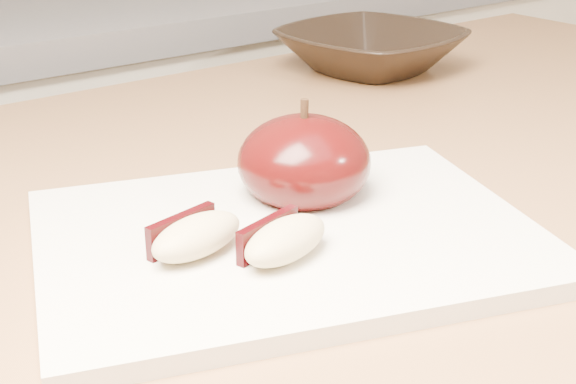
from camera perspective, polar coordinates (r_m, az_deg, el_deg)
cutting_board at (r=0.50m, az=-0.00°, el=-3.28°), size 0.36×0.31×0.01m
apple_half at (r=0.54m, az=1.15°, el=2.14°), size 0.11×0.11×0.08m
apple_wedge_a at (r=0.47m, az=-6.63°, el=-3.09°), size 0.07×0.04×0.02m
apple_wedge_b at (r=0.46m, az=-0.31°, el=-3.39°), size 0.07×0.05×0.02m
bowl at (r=0.91m, az=5.89°, el=10.03°), size 0.21×0.21×0.05m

